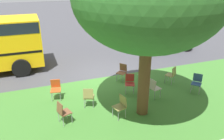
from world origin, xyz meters
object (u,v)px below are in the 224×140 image
(chair_2, at_px, (130,82))
(chair_3, at_px, (56,88))
(chair_4, at_px, (122,71))
(parked_car, at_px, (166,39))
(chair_0, at_px, (144,72))
(chair_8, at_px, (89,96))
(chair_5, at_px, (197,82))
(chair_6, at_px, (63,111))
(chair_9, at_px, (172,74))
(chair_7, at_px, (154,87))
(chair_1, at_px, (121,105))

(chair_2, distance_m, chair_3, 3.30)
(chair_4, distance_m, parked_car, 6.10)
(chair_2, bearing_deg, parked_car, -135.70)
(chair_0, distance_m, chair_4, 1.10)
(chair_8, bearing_deg, chair_4, -140.06)
(chair_5, bearing_deg, chair_4, -40.52)
(chair_0, height_order, chair_8, same)
(chair_4, distance_m, chair_6, 4.30)
(chair_2, height_order, chair_9, same)
(chair_0, distance_m, chair_2, 1.39)
(chair_2, xyz_separation_m, chair_3, (3.25, -0.56, 0.00))
(chair_2, height_order, chair_3, same)
(chair_7, xyz_separation_m, chair_8, (2.87, -0.23, 0.00))
(chair_2, bearing_deg, chair_4, -97.03)
(chair_9, bearing_deg, chair_8, 9.04)
(chair_1, bearing_deg, chair_0, -132.67)
(chair_4, distance_m, chair_7, 2.20)
(chair_0, relative_size, parked_car, 0.24)
(chair_2, bearing_deg, chair_7, 132.84)
(chair_3, bearing_deg, chair_7, 160.86)
(chair_5, bearing_deg, chair_6, 2.89)
(chair_8, bearing_deg, chair_1, 131.39)
(chair_1, relative_size, chair_5, 1.00)
(chair_4, relative_size, chair_9, 1.00)
(chair_1, relative_size, chair_4, 1.00)
(chair_0, distance_m, chair_9, 1.36)
(chair_5, xyz_separation_m, chair_9, (0.57, -1.14, 0.00))
(chair_0, distance_m, chair_3, 4.40)
(chair_5, xyz_separation_m, chair_6, (6.12, 0.31, 0.00))
(chair_7, relative_size, chair_8, 1.00)
(chair_2, relative_size, chair_9, 1.00)
(chair_1, distance_m, chair_7, 2.10)
(chair_6, relative_size, parked_car, 0.24)
(chair_4, height_order, chair_6, same)
(chair_2, xyz_separation_m, chair_5, (-2.88, 1.05, 0.00))
(chair_5, xyz_separation_m, chair_8, (4.97, -0.44, 0.00))
(chair_1, bearing_deg, chair_5, -171.02)
(chair_2, bearing_deg, chair_0, -145.25)
(chair_3, bearing_deg, chair_8, 134.69)
(chair_1, bearing_deg, chair_4, -113.67)
(chair_3, xyz_separation_m, chair_8, (-1.16, 1.17, 0.00))
(chair_5, relative_size, chair_6, 1.00)
(chair_3, xyz_separation_m, chair_5, (-6.13, 1.61, 0.00))
(chair_0, bearing_deg, chair_9, 149.12)
(chair_1, relative_size, parked_car, 0.24)
(chair_4, relative_size, chair_7, 1.00)
(chair_1, distance_m, parked_car, 9.05)
(chair_9, height_order, parked_car, parked_car)
(chair_0, height_order, chair_2, same)
(chair_3, distance_m, parked_car, 9.37)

